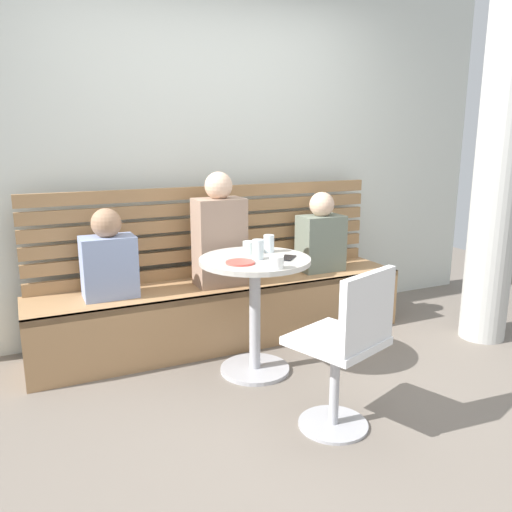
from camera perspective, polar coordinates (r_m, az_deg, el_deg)
name	(u,v)px	position (r m, az deg, el deg)	size (l,w,h in m)	color
ground	(311,420)	(2.85, 6.16, -17.66)	(8.00, 8.00, 0.00)	#70665B
back_wall	(201,138)	(3.94, -6.12, 12.98)	(5.20, 0.10, 2.90)	silver
concrete_pillar	(501,145)	(3.96, 25.62, 11.07)	(0.32, 0.32, 2.80)	#B2B2AD
booth_bench	(226,312)	(3.73, -3.40, -6.19)	(2.70, 0.52, 0.44)	#A87C51
booth_backrest	(212,231)	(3.81, -4.88, 2.84)	(2.65, 0.04, 0.67)	#9A7249
cafe_table	(255,293)	(3.16, -0.13, -4.13)	(0.68, 0.68, 0.74)	#ADADB2
white_chair	(347,345)	(2.57, 10.08, -9.74)	(0.51, 0.51, 0.85)	#ADADB2
person_adult	(219,235)	(3.55, -4.11, 2.36)	(0.34, 0.22, 0.79)	#9E7F6B
person_child_left	(109,259)	(3.41, -16.10, -0.31)	(0.34, 0.22, 0.58)	#8C9EC6
person_child_middle	(321,236)	(3.98, 7.24, 2.19)	(0.34, 0.22, 0.61)	slate
cup_ceramic_white	(277,262)	(2.85, 2.31, -0.72)	(0.08, 0.08, 0.07)	white
cup_glass_short	(249,248)	(3.20, -0.77, 0.94)	(0.08, 0.08, 0.08)	silver
cup_water_clear	(269,243)	(3.25, 1.44, 1.40)	(0.07, 0.07, 0.11)	white
cup_glass_tall	(258,249)	(3.05, 0.22, 0.73)	(0.07, 0.07, 0.12)	silver
plate_small	(240,262)	(2.97, -1.76, -0.72)	(0.17, 0.17, 0.01)	#DB4C42
phone_on_table	(288,258)	(3.09, 3.55, -0.21)	(0.07, 0.14, 0.01)	black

